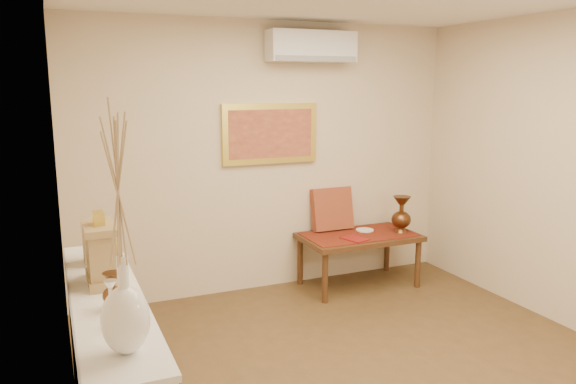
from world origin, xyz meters
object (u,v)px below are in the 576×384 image
display_ledge (111,378)px  low_table (359,241)px  white_vase (120,231)px  wooden_chest (96,243)px  brass_urn_tall (401,210)px  mantel_clock (101,253)px

display_ledge → low_table: display_ledge is taller
white_vase → low_table: white_vase is taller
white_vase → wooden_chest: 1.39m
brass_urn_tall → white_vase: bearing=-140.9°
wooden_chest → low_table: (2.67, 1.29, -0.62)m
display_ledge → white_vase: bearing=-88.7°
white_vase → display_ledge: bearing=91.3°
mantel_clock → display_ledge: bearing=-91.6°
white_vase → brass_urn_tall: 4.06m
white_vase → wooden_chest: white_vase is taller
brass_urn_tall → wooden_chest: size_ratio=1.90×
display_ledge → wooden_chest: wooden_chest is taller
mantel_clock → wooden_chest: size_ratio=1.68×
white_vase → brass_urn_tall: bearing=39.1°
brass_urn_tall → wooden_chest: bearing=-159.1°
display_ledge → mantel_clock: bearing=88.4°
white_vase → wooden_chest: (-0.01, 1.33, -0.40)m
brass_urn_tall → wooden_chest: 3.35m
mantel_clock → low_table: 3.23m
white_vase → mantel_clock: size_ratio=2.57×
white_vase → brass_urn_tall: (3.10, 2.52, -0.72)m
wooden_chest → low_table: bearing=25.8°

